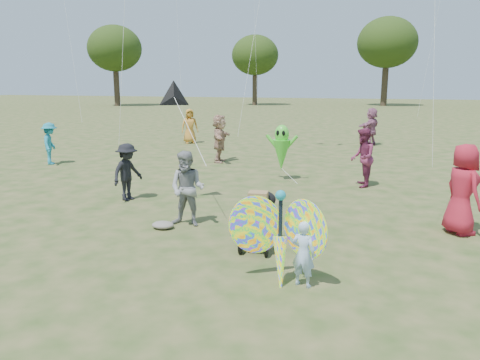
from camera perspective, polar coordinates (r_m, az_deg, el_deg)
name	(u,v)px	position (r m, az deg, el deg)	size (l,w,h in m)	color
ground	(225,259)	(8.27, -1.81, -9.64)	(160.00, 160.00, 0.00)	#51592B
child_girl	(303,254)	(7.15, 7.73, -8.91)	(0.37, 0.24, 1.02)	#A9C8F0
adult_man	(187,189)	(9.97, -6.43, -1.07)	(0.79, 0.61, 1.62)	gray
grey_bag	(163,225)	(10.03, -9.39, -5.42)	(0.47, 0.39, 0.15)	gray
crowd_a	(463,189)	(10.38, 25.50, -1.03)	(0.90, 0.58, 1.84)	#A91B2D
crowd_b	(127,172)	(12.42, -13.56, 0.95)	(0.96, 0.55, 1.49)	black
crowd_d	(220,138)	(17.87, -2.51, 5.09)	(1.68, 0.54, 1.82)	tan
crowd_e	(362,158)	(14.08, 14.70, 2.66)	(0.84, 0.65, 1.73)	#762749
crowd_g	(190,126)	(23.52, -6.15, 6.55)	(0.84, 0.54, 1.71)	#C1802D
crowd_i	(50,144)	(18.78, -22.13, 4.14)	(1.00, 0.58, 1.55)	teal
crowd_j	(371,127)	(23.35, 15.71, 6.26)	(1.68, 0.53, 1.81)	#9E5A7D
jogging_stroller	(259,216)	(8.64, 2.38, -4.40)	(0.57, 1.09, 1.09)	black
butterfly_kite	(280,238)	(7.16, 4.91, -7.08)	(1.74, 0.75, 1.65)	red
delta_kite_rig	(174,97)	(11.61, -8.03, 9.97)	(1.87, 1.84, 1.79)	black
alien_kite	(282,150)	(14.54, 5.09, 3.71)	(1.12, 0.69, 1.74)	#49D331
tree_line	(403,43)	(52.40, 19.29, 15.49)	(91.78, 33.60, 10.79)	#3A2D21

